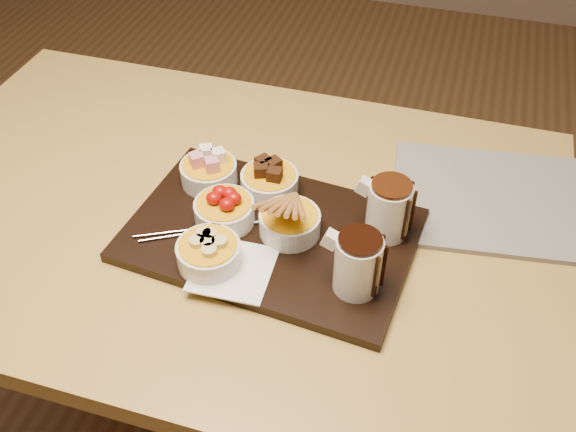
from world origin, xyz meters
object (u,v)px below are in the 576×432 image
(newspaper, at_px, (492,199))
(dining_table, at_px, (222,246))
(serving_board, at_px, (271,235))
(pitcher_dark_chocolate, at_px, (358,265))
(bowl_strawberries, at_px, (225,212))
(pitcher_milk_chocolate, at_px, (388,210))

(newspaper, bearing_deg, dining_table, -169.02)
(serving_board, xyz_separation_m, pitcher_dark_chocolate, (0.16, -0.08, 0.06))
(bowl_strawberries, height_order, pitcher_dark_chocolate, pitcher_dark_chocolate)
(dining_table, xyz_separation_m, pitcher_milk_chocolate, (0.29, 0.00, 0.16))
(dining_table, height_order, serving_board, serving_board)
(pitcher_milk_chocolate, bearing_deg, dining_table, -173.58)
(newspaper, bearing_deg, bowl_strawberries, -162.51)
(bowl_strawberries, xyz_separation_m, pitcher_dark_chocolate, (0.24, -0.08, 0.03))
(pitcher_milk_chocolate, height_order, newspaper, pitcher_milk_chocolate)
(pitcher_milk_chocolate, distance_m, newspaper, 0.23)
(serving_board, bearing_deg, pitcher_dark_chocolate, -19.98)
(dining_table, bearing_deg, pitcher_milk_chocolate, 0.95)
(dining_table, bearing_deg, serving_board, -23.30)
(dining_table, bearing_deg, newspaper, 18.33)
(bowl_strawberries, height_order, pitcher_milk_chocolate, pitcher_milk_chocolate)
(serving_board, bearing_deg, newspaper, 35.49)
(dining_table, bearing_deg, bowl_strawberries, -55.17)
(bowl_strawberries, xyz_separation_m, newspaper, (0.43, 0.20, -0.03))
(pitcher_dark_chocolate, bearing_deg, serving_board, 160.02)
(dining_table, distance_m, pitcher_dark_chocolate, 0.34)
(bowl_strawberries, bearing_deg, pitcher_dark_chocolate, -18.12)
(serving_board, relative_size, pitcher_dark_chocolate, 4.81)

